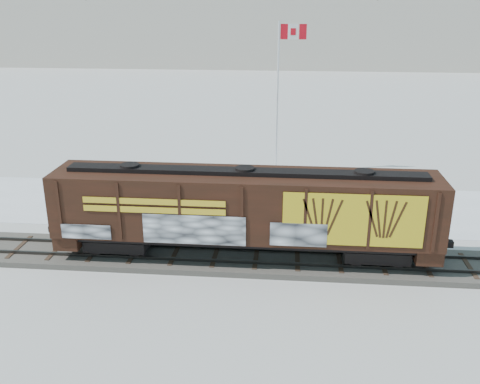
# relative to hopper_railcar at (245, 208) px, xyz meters

# --- Properties ---
(ground) EXTENTS (500.00, 500.00, 0.00)m
(ground) POSITION_rel_hopper_railcar_xyz_m (-3.44, 0.01, -2.82)
(ground) COLOR white
(ground) RESTS_ON ground
(rail_track) EXTENTS (50.00, 3.40, 0.43)m
(rail_track) POSITION_rel_hopper_railcar_xyz_m (-3.44, 0.01, -2.68)
(rail_track) COLOR #59544C
(rail_track) RESTS_ON ground
(parking_strip) EXTENTS (40.00, 8.00, 0.03)m
(parking_strip) POSITION_rel_hopper_railcar_xyz_m (-3.44, 7.51, -2.81)
(parking_strip) COLOR white
(parking_strip) RESTS_ON ground
(hopper_railcar) EXTENTS (18.02, 3.06, 4.27)m
(hopper_railcar) POSITION_rel_hopper_railcar_xyz_m (0.00, 0.00, 0.00)
(hopper_railcar) COLOR black
(hopper_railcar) RESTS_ON rail_track
(flagpole) EXTENTS (2.30, 0.90, 10.74)m
(flagpole) POSITION_rel_hopper_railcar_xyz_m (1.21, 14.15, 1.09)
(flagpole) COLOR silver
(flagpole) RESTS_ON ground
(car_silver) EXTENTS (4.74, 2.06, 1.59)m
(car_silver) POSITION_rel_hopper_railcar_xyz_m (-6.57, 5.66, -2.00)
(car_silver) COLOR silver
(car_silver) RESTS_ON parking_strip
(car_white) EXTENTS (5.29, 2.12, 1.71)m
(car_white) POSITION_rel_hopper_railcar_xyz_m (-6.07, 6.25, -1.94)
(car_white) COLOR silver
(car_white) RESTS_ON parking_strip
(car_dark) EXTENTS (5.36, 2.22, 1.55)m
(car_dark) POSITION_rel_hopper_railcar_xyz_m (1.07, 6.41, -2.02)
(car_dark) COLOR black
(car_dark) RESTS_ON parking_strip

